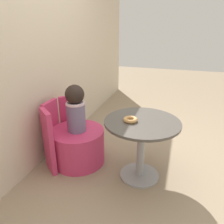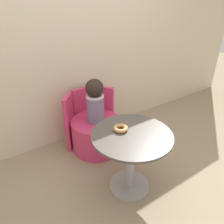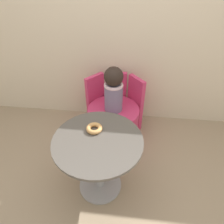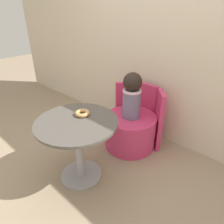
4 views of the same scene
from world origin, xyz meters
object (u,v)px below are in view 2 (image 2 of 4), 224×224
object	(u,v)px
round_table	(131,148)
child_figure	(95,100)
donut	(121,128)
tub_chair	(96,134)

from	to	relation	value
round_table	child_figure	bearing A→B (deg)	86.14
round_table	donut	xyz separation A→B (m)	(-0.05, 0.11, 0.18)
round_table	donut	world-z (taller)	donut
round_table	tub_chair	xyz separation A→B (m)	(0.05, 0.73, -0.28)
tub_chair	donut	bearing A→B (deg)	-98.66
round_table	donut	bearing A→B (deg)	113.27
round_table	child_figure	size ratio (longest dim) A/B	1.41
donut	round_table	bearing A→B (deg)	-66.73
child_figure	donut	distance (m)	0.63
tub_chair	donut	xyz separation A→B (m)	(-0.09, -0.62, 0.45)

